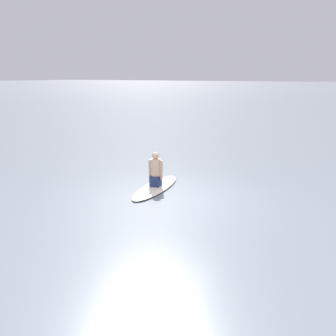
% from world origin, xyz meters
% --- Properties ---
extents(ground_plane, '(400.00, 400.00, 0.00)m').
position_xyz_m(ground_plane, '(0.00, 0.00, 0.00)').
color(ground_plane, gray).
extents(surfboard, '(3.03, 1.34, 0.08)m').
position_xyz_m(surfboard, '(-0.63, -0.76, 0.04)').
color(surfboard, silver).
rests_on(surfboard, ground).
extents(person_paddler, '(0.37, 0.43, 0.99)m').
position_xyz_m(person_paddler, '(-0.63, -0.76, 0.53)').
color(person_paddler, navy).
rests_on(person_paddler, surfboard).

